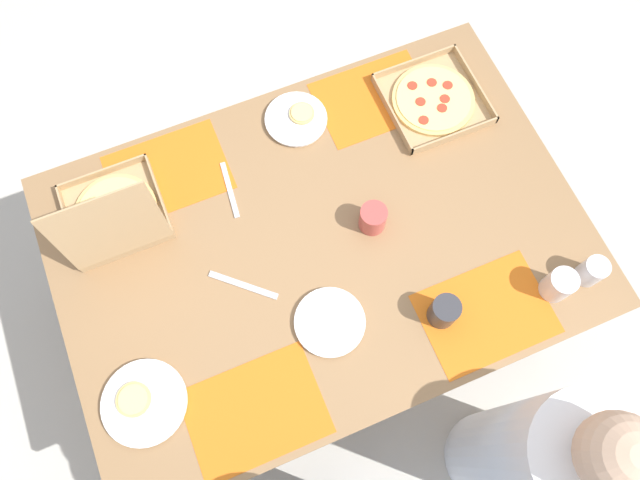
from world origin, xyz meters
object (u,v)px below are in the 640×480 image
(pizza_box_corner_left, at_px, (433,100))
(plate_far_right, at_px, (330,322))
(cup_dark, at_px, (444,311))
(diner_left_seat, at_px, (533,457))
(cup_spare, at_px, (559,285))
(pizza_box_corner_right, at_px, (114,216))
(cup_clear_left, at_px, (373,218))
(plate_near_left, at_px, (297,119))
(cup_clear_right, at_px, (592,271))
(plate_middle, at_px, (143,402))

(pizza_box_corner_left, height_order, plate_far_right, pizza_box_corner_left)
(plate_far_right, bearing_deg, pizza_box_corner_left, -137.51)
(cup_dark, relative_size, diner_left_seat, 0.09)
(plate_far_right, xyz_separation_m, cup_spare, (-0.62, 0.15, 0.04))
(pizza_box_corner_right, xyz_separation_m, cup_spare, (-1.08, 0.68, 0.00))
(cup_clear_left, bearing_deg, pizza_box_corner_right, -23.04)
(cup_dark, bearing_deg, plate_near_left, -79.39)
(plate_far_right, height_order, cup_dark, cup_dark)
(pizza_box_corner_right, distance_m, plate_near_left, 0.63)
(pizza_box_corner_left, relative_size, diner_left_seat, 0.26)
(pizza_box_corner_right, bearing_deg, diner_left_seat, 129.11)
(plate_far_right, bearing_deg, pizza_box_corner_right, -48.65)
(plate_far_right, relative_size, cup_spare, 1.97)
(pizza_box_corner_left, bearing_deg, plate_near_left, -13.58)
(cup_dark, xyz_separation_m, diner_left_seat, (-0.12, 0.45, -0.26))
(plate_far_right, distance_m, diner_left_seat, 0.73)
(plate_far_right, xyz_separation_m, cup_clear_left, (-0.23, -0.23, 0.04))
(cup_clear_right, distance_m, diner_left_seat, 0.57)
(pizza_box_corner_left, relative_size, plate_far_right, 1.51)
(pizza_box_corner_left, bearing_deg, pizza_box_corner_right, 0.88)
(pizza_box_corner_right, bearing_deg, plate_middle, 81.01)
(pizza_box_corner_right, relative_size, cup_spare, 3.13)
(plate_far_right, height_order, cup_clear_left, cup_clear_left)
(cup_spare, bearing_deg, pizza_box_corner_left, -86.88)
(cup_spare, distance_m, diner_left_seat, 0.52)
(plate_far_right, relative_size, diner_left_seat, 0.17)
(pizza_box_corner_right, xyz_separation_m, plate_middle, (0.08, 0.53, -0.04))
(cup_clear_left, relative_size, cup_spare, 0.86)
(diner_left_seat, bearing_deg, plate_near_left, -77.77)
(cup_clear_left, bearing_deg, plate_middle, 16.97)
(cup_spare, height_order, diner_left_seat, diner_left_seat)
(pizza_box_corner_right, relative_size, pizza_box_corner_left, 1.05)
(cup_clear_left, relative_size, cup_dark, 0.87)
(cup_clear_right, bearing_deg, pizza_box_corner_left, -78.10)
(plate_middle, distance_m, diner_left_seat, 1.12)
(pizza_box_corner_left, distance_m, cup_clear_right, 0.71)
(plate_middle, relative_size, diner_left_seat, 0.20)
(pizza_box_corner_right, relative_size, cup_clear_right, 3.43)
(cup_clear_left, height_order, cup_dark, cup_dark)
(plate_near_left, height_order, cup_dark, cup_dark)
(pizza_box_corner_left, xyz_separation_m, cup_dark, (0.29, 0.64, 0.04))
(pizza_box_corner_left, height_order, cup_spare, cup_spare)
(cup_dark, distance_m, diner_left_seat, 0.54)
(cup_clear_left, distance_m, cup_dark, 0.33)
(pizza_box_corner_right, distance_m, pizza_box_corner_left, 1.04)
(plate_near_left, xyz_separation_m, cup_clear_left, (-0.07, 0.41, 0.03))
(plate_near_left, relative_size, diner_left_seat, 0.17)
(pizza_box_corner_left, height_order, cup_clear_right, cup_clear_right)
(pizza_box_corner_right, height_order, diner_left_seat, diner_left_seat)
(plate_near_left, distance_m, cup_spare, 0.92)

